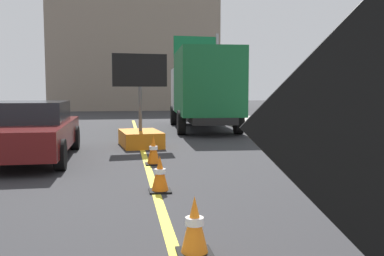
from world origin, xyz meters
TOP-DOWN VIEW (x-y plane):
  - lane_center_stripe at (0.00, 6.00)m, footprint 0.14×36.00m
  - arrow_board_trailer at (-0.02, 13.72)m, footprint 1.60×1.92m
  - box_truck at (2.75, 18.45)m, footprint 2.69×6.98m
  - pickup_car at (-2.79, 11.77)m, footprint 2.17×4.79m
  - highway_guide_sign at (4.40, 26.86)m, footprint 2.78×0.37m
  - far_building_block at (0.43, 36.94)m, footprint 12.95×6.51m
  - traffic_cone_near_sign at (0.19, 5.24)m, footprint 0.36×0.36m
  - traffic_cone_mid_lane at (0.07, 7.98)m, footprint 0.36×0.36m
  - traffic_cone_far_lane at (0.14, 10.56)m, footprint 0.36×0.36m

SIDE VIEW (x-z plane):
  - lane_center_stripe at x=0.00m, z-range 0.00..0.01m
  - traffic_cone_mid_lane at x=0.07m, z-range -0.01..0.60m
  - traffic_cone_near_sign at x=0.19m, z-range -0.01..0.61m
  - traffic_cone_far_lane at x=0.14m, z-range -0.01..0.65m
  - arrow_board_trailer at x=-0.02m, z-range -0.87..1.83m
  - pickup_car at x=-2.79m, z-range 0.01..1.39m
  - box_truck at x=2.75m, z-range 0.16..3.32m
  - highway_guide_sign at x=4.40m, z-range 0.92..5.92m
  - far_building_block at x=0.43m, z-range 0.00..9.55m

